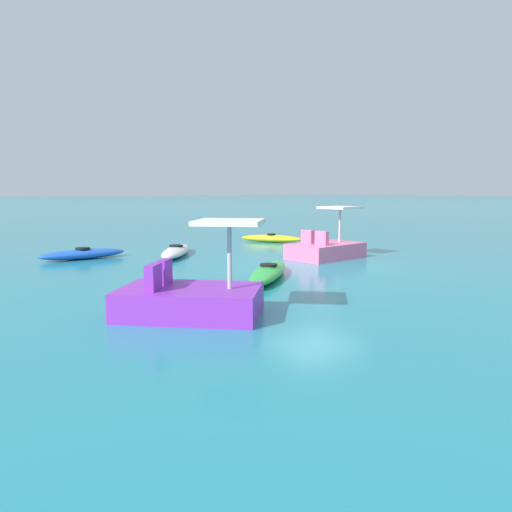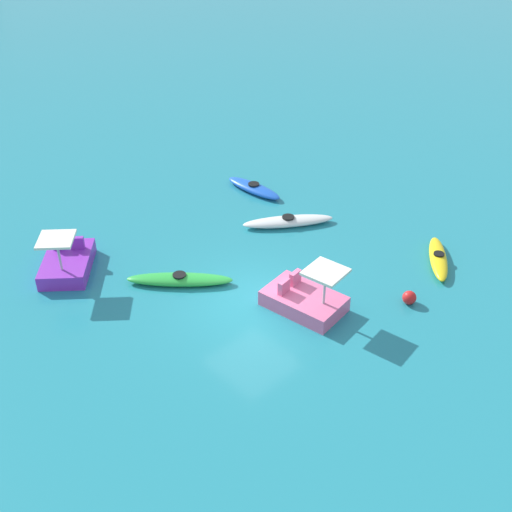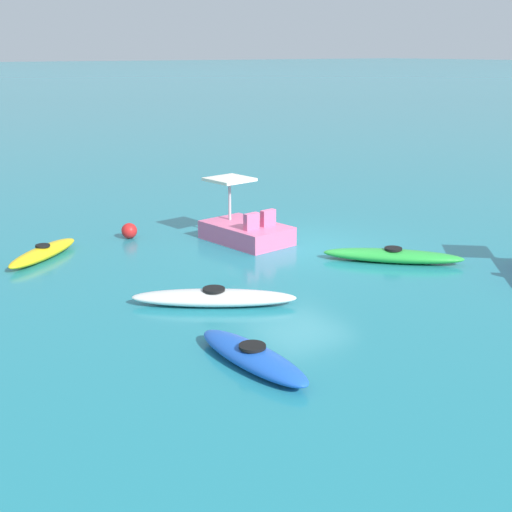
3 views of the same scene
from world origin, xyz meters
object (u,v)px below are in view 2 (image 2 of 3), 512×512
(buoy_red, at_px, (409,298))
(pedal_boat_pink, at_px, (304,299))
(kayak_green, at_px, (180,279))
(kayak_white, at_px, (288,221))
(kayak_yellow, at_px, (438,258))
(kayak_blue, at_px, (254,188))
(pedal_boat_purple, at_px, (67,262))

(buoy_red, bearing_deg, pedal_boat_pink, 139.92)
(kayak_green, height_order, kayak_white, same)
(kayak_yellow, bearing_deg, pedal_boat_pink, 163.98)
(kayak_green, distance_m, buoy_red, 7.31)
(pedal_boat_pink, distance_m, buoy_red, 3.28)
(kayak_blue, relative_size, buoy_red, 6.34)
(kayak_white, height_order, buoy_red, buoy_red)
(pedal_boat_pink, distance_m, pedal_boat_purple, 8.04)
(kayak_blue, bearing_deg, pedal_boat_purple, 178.49)
(kayak_white, relative_size, pedal_boat_pink, 1.24)
(pedal_boat_pink, height_order, pedal_boat_purple, same)
(kayak_white, bearing_deg, kayak_yellow, -70.70)
(kayak_yellow, height_order, kayak_blue, same)
(kayak_white, bearing_deg, kayak_green, -178.51)
(kayak_yellow, bearing_deg, kayak_blue, 96.31)
(kayak_green, relative_size, buoy_red, 6.69)
(pedal_boat_purple, bearing_deg, kayak_blue, -1.51)
(kayak_green, bearing_deg, buoy_red, -52.33)
(kayak_green, bearing_deg, kayak_blue, 25.66)
(kayak_white, distance_m, pedal_boat_purple, 8.07)
(kayak_yellow, relative_size, buoy_red, 5.70)
(kayak_green, bearing_deg, pedal_boat_pink, -61.97)
(kayak_white, relative_size, buoy_red, 7.36)
(kayak_blue, bearing_deg, kayak_yellow, -83.69)
(kayak_white, height_order, kayak_blue, same)
(buoy_red, bearing_deg, kayak_white, 82.44)
(kayak_green, relative_size, kayak_yellow, 1.17)
(kayak_white, distance_m, buoy_red, 5.98)
(buoy_red, bearing_deg, pedal_boat_purple, 126.62)
(kayak_green, distance_m, kayak_white, 5.26)
(kayak_yellow, distance_m, pedal_boat_pink, 5.36)
(kayak_yellow, bearing_deg, kayak_green, 144.05)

